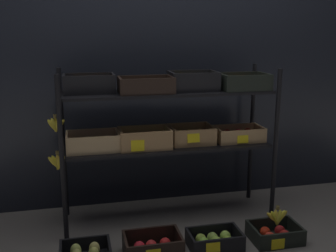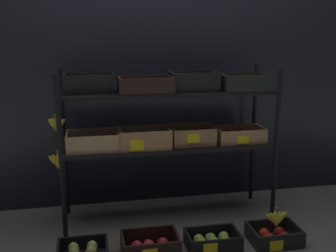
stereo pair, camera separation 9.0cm
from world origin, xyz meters
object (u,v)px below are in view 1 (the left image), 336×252
at_px(display_rack, 166,118).
at_px(crate_ground_apple_red, 153,247).
at_px(crate_ground_apple_green, 214,240).
at_px(crate_ground_right_apple_red, 275,234).
at_px(banana_bunch_loose, 277,217).

relative_size(display_rack, crate_ground_apple_red, 4.50).
relative_size(crate_ground_apple_red, crate_ground_apple_green, 1.04).
height_order(crate_ground_apple_red, crate_ground_right_apple_red, crate_ground_apple_red).
distance_m(crate_ground_apple_green, banana_bunch_loose, 0.45).
height_order(display_rack, banana_bunch_loose, display_rack).
bearing_deg(display_rack, crate_ground_apple_green, -65.90).
relative_size(crate_ground_apple_green, banana_bunch_loose, 2.10).
distance_m(crate_ground_apple_red, crate_ground_apple_green, 0.41).
xyz_separation_m(crate_ground_apple_red, crate_ground_right_apple_red, (0.83, -0.00, -0.01)).
distance_m(display_rack, crate_ground_apple_red, 0.89).
bearing_deg(banana_bunch_loose, crate_ground_apple_green, 178.05).
bearing_deg(crate_ground_right_apple_red, display_rack, 142.21).
distance_m(crate_ground_right_apple_red, banana_bunch_loose, 0.13).
xyz_separation_m(display_rack, banana_bunch_loose, (0.65, -0.50, -0.60)).
bearing_deg(banana_bunch_loose, crate_ground_right_apple_red, 152.40).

